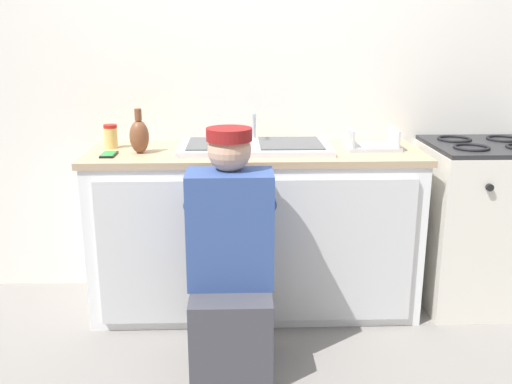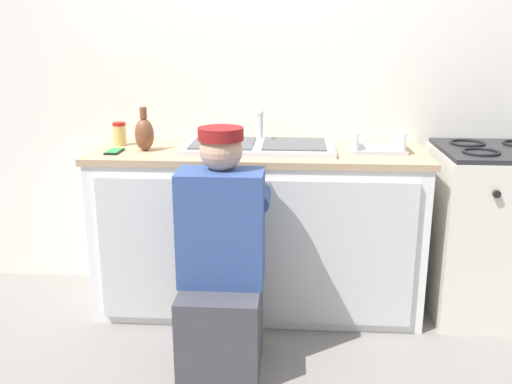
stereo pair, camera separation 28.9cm
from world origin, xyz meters
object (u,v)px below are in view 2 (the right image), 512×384
Objects in this scene: stove_range at (492,232)px; dish_rack_tray at (378,147)px; cell_phone at (114,151)px; sink_double_basin at (259,146)px; vase_decorative at (144,134)px; plumber_person at (221,271)px; condiment_jar at (120,134)px.

dish_rack_tray is (-0.63, 0.00, 0.46)m from stove_range.
cell_phone is at bearing -174.61° from dish_rack_tray.
stove_range is at bearing -0.10° from sink_double_basin.
vase_decorative reaches higher than cell_phone.
stove_range is 4.05× the size of vase_decorative.
sink_double_basin reaches higher than dish_rack_tray.
vase_decorative is (-0.47, 0.55, 0.53)m from plumber_person.
vase_decorative is at bearing 21.54° from cell_phone.
dish_rack_tray reaches higher than stove_range.
vase_decorative reaches higher than sink_double_basin.
plumber_person is 8.63× the size of condiment_jar.
dish_rack_tray is at bearing 39.37° from plumber_person.
cell_phone is (-0.62, 0.49, 0.44)m from plumber_person.
sink_double_basin is 0.86× the size of stove_range.
sink_double_basin is 0.76m from cell_phone.
cell_phone is (0.03, -0.19, -0.06)m from condiment_jar.
vase_decorative is (-1.23, -0.07, 0.07)m from dish_rack_tray.
condiment_jar is at bearing 177.41° from dish_rack_tray.
condiment_jar reaches higher than dish_rack_tray.
condiment_jar reaches higher than stove_range.
stove_range is 1.93m from vase_decorative.
cell_phone is at bearing -170.32° from sink_double_basin.
condiment_jar is at bearing 178.08° from stove_range.
cell_phone is (-0.75, -0.13, -0.01)m from sink_double_basin.
sink_double_basin is 3.48× the size of vase_decorative.
plumber_person is at bearing -101.69° from sink_double_basin.
condiment_jar is 0.56× the size of vase_decorative.
dish_rack_tray is 1.23m from vase_decorative.
condiment_jar is (-0.77, 0.07, 0.05)m from sink_double_basin.
sink_double_basin is 0.72× the size of plumber_person.
dish_rack_tray is 1.38m from cell_phone.
dish_rack_tray is (0.76, 0.62, 0.46)m from plumber_person.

